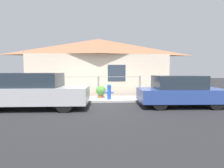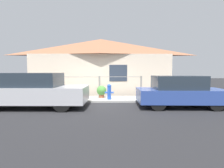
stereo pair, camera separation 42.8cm
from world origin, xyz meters
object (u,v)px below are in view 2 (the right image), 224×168
(car_left, at_px, (35,90))
(car_right, at_px, (180,92))
(fire_hydrant, at_px, (109,91))
(potted_plant_near_hydrant, at_px, (102,91))

(car_left, height_order, car_right, car_left)
(fire_hydrant, distance_m, potted_plant_near_hydrant, 0.76)
(fire_hydrant, bearing_deg, car_left, -154.78)
(potted_plant_near_hydrant, bearing_deg, car_right, -31.57)
(car_left, relative_size, fire_hydrant, 5.48)
(car_left, distance_m, potted_plant_near_hydrant, 3.46)
(fire_hydrant, xyz_separation_m, potted_plant_near_hydrant, (-0.42, 0.63, -0.05))
(car_right, distance_m, potted_plant_near_hydrant, 4.04)
(car_left, distance_m, fire_hydrant, 3.49)
(car_left, height_order, fire_hydrant, car_left)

